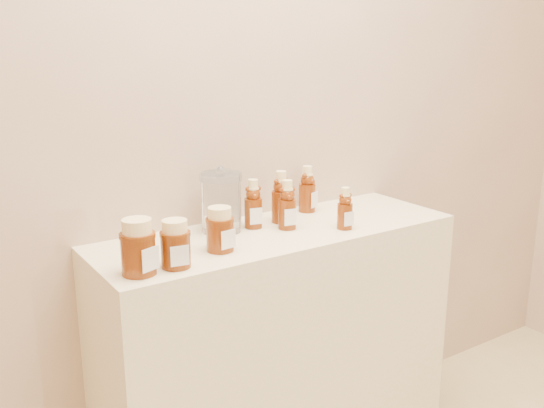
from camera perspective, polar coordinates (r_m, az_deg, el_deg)
wall_back at (r=2.02m, az=-2.59°, el=11.25°), size 3.50×0.02×2.70m
display_table at (r=2.12m, az=0.59°, el=-14.18°), size 1.20×0.40×0.90m
bear_bottle_back_left at (r=1.94m, az=-1.78°, el=0.33°), size 0.07×0.07×0.18m
bear_bottle_back_mid at (r=2.00m, az=0.85°, el=1.00°), size 0.07×0.07×0.20m
bear_bottle_back_right at (r=2.13m, az=3.34°, el=1.71°), size 0.08×0.08×0.19m
bear_bottle_front_left at (r=1.93m, az=1.45°, el=0.24°), size 0.07×0.07×0.18m
bear_bottle_front_right at (r=1.94m, az=6.89°, el=-0.15°), size 0.06×0.06×0.15m
honey_jar_left at (r=1.59m, az=-12.50°, el=-3.96°), size 0.12×0.12×0.15m
honey_jar_back at (r=1.74m, az=-4.92°, el=-2.37°), size 0.09×0.09×0.13m
honey_jar_front at (r=1.63m, az=-9.08°, el=-3.71°), size 0.10×0.10×0.13m
glass_canister at (r=1.91m, az=-4.81°, el=0.39°), size 0.13×0.13×0.20m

